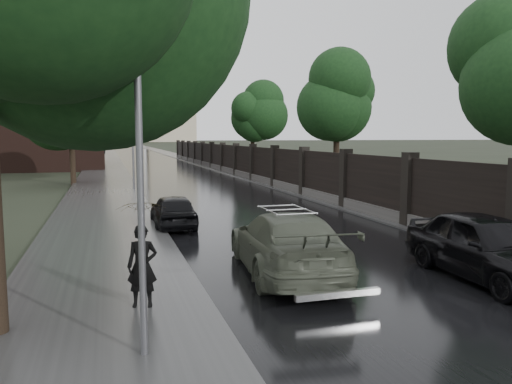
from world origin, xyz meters
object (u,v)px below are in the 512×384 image
at_px(volga_sedan, 286,243).
at_px(car_right_near, 487,246).
at_px(pedestrian_umbrella, 141,222).
at_px(tree_right_b, 337,108).
at_px(tree_right_c, 253,118).
at_px(hatchback_left, 173,211).
at_px(tree_left_far, 70,106).
at_px(lamp_post, 140,180).
at_px(traffic_light, 133,151).

xyz_separation_m(volga_sedan, car_right_near, (4.21, -1.82, 0.03)).
bearing_deg(pedestrian_umbrella, tree_right_b, 67.97).
height_order(tree_right_b, pedestrian_umbrella, tree_right_b).
height_order(tree_right_c, volga_sedan, tree_right_c).
xyz_separation_m(volga_sedan, hatchback_left, (-1.80, 6.80, -0.13)).
bearing_deg(pedestrian_umbrella, volga_sedan, 40.82).
bearing_deg(tree_right_c, hatchback_left, -111.79).
xyz_separation_m(tree_left_far, tree_right_b, (15.50, -8.00, -0.29)).
bearing_deg(hatchback_left, pedestrian_umbrella, 79.61).
relative_size(tree_left_far, tree_right_b, 1.05).
bearing_deg(pedestrian_umbrella, car_right_near, 12.96).
distance_m(hatchback_left, pedestrian_umbrella, 8.89).
distance_m(car_right_near, pedestrian_umbrella, 7.74).
bearing_deg(hatchback_left, tree_left_far, -75.53).
relative_size(tree_right_c, pedestrian_umbrella, 2.97).
distance_m(tree_right_b, volga_sedan, 19.45).
relative_size(tree_right_b, hatchback_left, 1.95).
bearing_deg(pedestrian_umbrella, lamp_post, -80.78).
xyz_separation_m(tree_right_b, car_right_near, (-5.09, -18.38, -4.17)).
bearing_deg(hatchback_left, tree_right_c, -111.24).
bearing_deg(car_right_near, tree_right_b, 76.82).
distance_m(tree_right_c, volga_sedan, 36.04).
distance_m(tree_left_far, lamp_post, 28.73).
distance_m(tree_right_b, lamp_post, 24.33).
distance_m(lamp_post, car_right_near, 8.31).
xyz_separation_m(traffic_light, volga_sedan, (2.50, -19.56, -1.65)).
bearing_deg(lamp_post, traffic_light, 87.32).
distance_m(lamp_post, volga_sedan, 5.67).
height_order(tree_right_c, car_right_near, tree_right_c).
relative_size(tree_left_far, car_right_near, 1.63).
xyz_separation_m(traffic_light, hatchback_left, (0.70, -12.76, -1.78)).
bearing_deg(traffic_light, lamp_post, -92.68).
bearing_deg(pedestrian_umbrella, tree_left_far, 108.60).
xyz_separation_m(tree_right_c, car_right_near, (-5.09, -36.38, -4.17)).
distance_m(tree_left_far, tree_right_c, 18.45).
relative_size(hatchback_left, car_right_near, 0.79).
bearing_deg(tree_right_c, volga_sedan, -105.06).
xyz_separation_m(tree_left_far, lamp_post, (2.60, -28.50, -2.57)).
distance_m(tree_left_far, car_right_near, 28.71).
bearing_deg(car_right_near, tree_left_far, 113.83).
distance_m(hatchback_left, car_right_near, 10.51).
distance_m(tree_right_c, traffic_light, 19.26).
relative_size(tree_right_c, traffic_light, 1.75).
bearing_deg(tree_right_b, tree_right_c, 90.00).
height_order(tree_left_far, volga_sedan, tree_left_far).
bearing_deg(traffic_light, tree_right_c, 51.82).
relative_size(hatchback_left, pedestrian_umbrella, 1.52).
bearing_deg(lamp_post, tree_right_c, 71.48).
height_order(lamp_post, car_right_near, lamp_post).
bearing_deg(tree_right_b, volga_sedan, -119.31).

